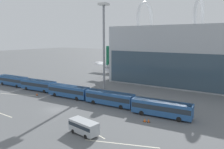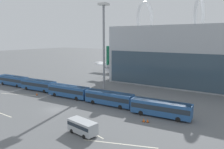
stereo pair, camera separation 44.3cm
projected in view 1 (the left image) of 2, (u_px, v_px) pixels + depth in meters
The scene contains 17 objects.
ground_plane at pixel (55, 110), 48.46m from camera, with size 440.00×440.00×0.00m, color slate.
airliner_at_gate_near at pixel (130, 63), 93.93m from camera, with size 36.28×37.21×12.76m.
shuttle_bus_0 at pixel (13, 80), 72.48m from camera, with size 12.22×3.26×3.17m.
shuttle_bus_1 at pixel (38, 85), 65.55m from camera, with size 12.28×3.56×3.17m.
shuttle_bus_2 at pixel (69, 91), 58.16m from camera, with size 12.25×3.39×3.17m.
shuttle_bus_3 at pixel (110, 98), 51.43m from camera, with size 12.21×3.17×3.17m.
shuttle_bus_4 at pixel (162, 108), 44.06m from camera, with size 12.29×3.65×3.17m.
service_van_foreground at pixel (84, 126), 36.09m from camera, with size 5.70×2.95×2.31m.
floodlight_mast at pixel (104, 36), 66.24m from camera, with size 2.61×2.61×25.93m.
lane_stripe_0 at pixel (82, 97), 58.81m from camera, with size 7.47×0.25×0.01m, color silver.
lane_stripe_1 at pixel (18, 95), 61.35m from camera, with size 11.19×0.25×0.01m, color silver.
lane_stripe_2 at pixel (2, 114), 45.74m from camera, with size 7.11×0.25×0.01m, color silver.
lane_stripe_3 at pixel (88, 130), 38.04m from camera, with size 9.31×0.25×0.01m, color silver.
lane_stripe_4 at pixel (121, 144), 32.94m from camera, with size 11.53×0.25×0.01m, color silver.
traffic_cone_0 at pixel (149, 121), 41.25m from camera, with size 0.56×0.56×0.69m.
traffic_cone_1 at pixel (145, 120), 41.53m from camera, with size 0.62×0.62×0.69m.
traffic_cone_2 at pixel (37, 94), 60.51m from camera, with size 0.56×0.56×0.68m.
Camera 1 is at (35.65, -32.35, 15.86)m, focal length 35.00 mm.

